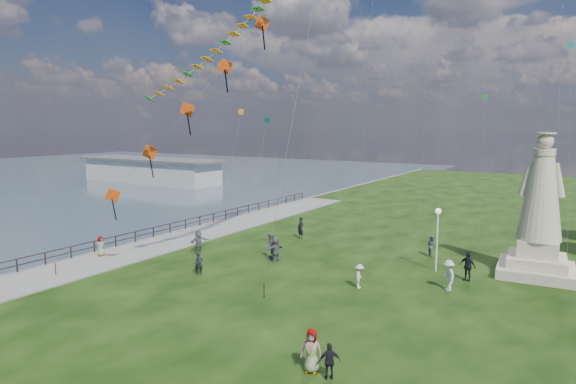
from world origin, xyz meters
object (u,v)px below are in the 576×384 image
Objects in this scene: person_2 at (359,276)px; person_9 at (467,266)px; pier_pavilion at (151,170)px; person_4 at (311,351)px; person_6 at (301,228)px; person_7 at (432,246)px; person_8 at (448,275)px; statue at (539,222)px; person_5 at (199,242)px; person_10 at (101,247)px; person_1 at (270,246)px; person_0 at (199,264)px; person_11 at (276,249)px; person_3 at (330,361)px; lamppost at (438,226)px.

person_9 reaches higher than person_2.
pier_pavilion reaches higher than person_4.
person_7 is at bearing 19.40° from person_6.
person_8 is (14.40, -6.82, -0.04)m from person_6.
pier_pavilion is at bearing 43.38° from person_2.
statue is 24.37m from person_5.
person_8 is at bearing -84.12° from person_10.
pier_pavilion is 16.62× the size of person_4.
person_8 is at bearing -128.85° from statue.
person_1 reaches higher than person_10.
person_0 is at bearing 97.21° from person_7.
statue is at bearing 106.79° from person_8.
pier_pavilion is 53.11m from person_6.
pier_pavilion is 54.06m from person_5.
person_11 reaches higher than person_10.
person_8 is at bearing -77.32° from person_2.
person_4 is 22.90m from person_10.
person_10 is (-24.17, -6.39, -0.18)m from person_8.
person_5 is 0.98× the size of person_11.
pier_pavilion is 63.30m from person_7.
person_2 is at bearing -25.87° from person_6.
person_3 is (13.51, -7.27, -0.01)m from person_0.
person_3 is 0.81× the size of person_11.
person_5 is at bearing -38.30° from pier_pavilion.
person_10 is (-21.95, 6.53, -0.15)m from person_4.
person_4 is (-0.58, -16.30, -2.27)m from lamppost.
lamppost is 16.47m from person_4.
person_4 is at bearing -110.28° from person_5.
pier_pavilion is at bearing -159.19° from person_1.
pier_pavilion is 66.16m from person_2.
statue is at bearing 129.09° from person_11.
pier_pavilion is 19.88× the size of person_10.
person_4 is at bearing -115.50° from person_10.
statue is 5.02× the size of person_9.
person_7 is (-1.63, 20.12, 0.07)m from person_3.
person_7 is at bearing 78.33° from person_4.
statue is 17.95m from person_11.
statue is 7.76m from person_7.
person_0 is at bearing -152.45° from statue.
person_1 is at bearing 34.00° from person_0.
person_0 is 9.34m from person_10.
person_5 reaches higher than person_7.
person_6 is at bearing -45.42° from person_10.
person_9 is (19.32, 4.09, 0.05)m from person_5.
person_8 is 25.00m from person_10.
lamppost is at bearing -59.69° from person_5.
person_9 is at bearing 128.70° from person_8.
person_10 is (-5.42, -4.87, -0.14)m from person_5.
person_10 is (-11.14, -6.45, -0.22)m from person_1.
statue is 4.88× the size of person_6.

